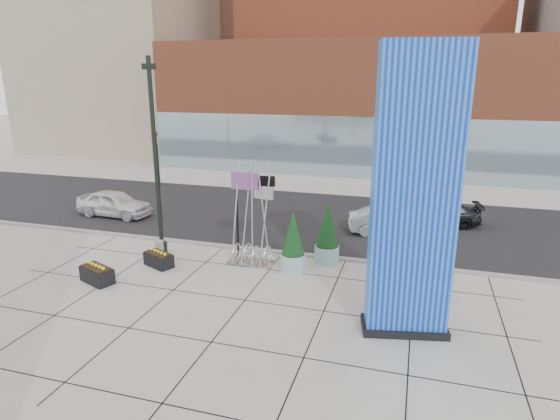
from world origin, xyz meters
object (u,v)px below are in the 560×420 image
(lamp_post, at_px, (157,178))
(car_silver_mid, at_px, (388,222))
(concrete_bollard, at_px, (159,249))
(public_art_sculpture, at_px, (252,237))
(car_white_west, at_px, (114,204))
(blue_pylon, at_px, (414,202))
(overhead_street_sign, at_px, (251,188))

(lamp_post, distance_m, car_silver_mid, 12.04)
(concrete_bollard, distance_m, car_silver_mid, 11.79)
(lamp_post, xyz_separation_m, car_silver_mid, (10.01, 5.99, -2.97))
(lamp_post, distance_m, public_art_sculpture, 5.08)
(car_white_west, xyz_separation_m, car_silver_mid, (15.93, 1.29, -0.09))
(car_white_west, bearing_deg, public_art_sculpture, -110.74)
(lamp_post, relative_size, concrete_bollard, 11.57)
(car_silver_mid, bearing_deg, lamp_post, 109.71)
(public_art_sculpture, xyz_separation_m, car_white_west, (-10.38, 4.58, -0.45))
(car_white_west, height_order, car_silver_mid, car_white_west)
(concrete_bollard, height_order, car_white_west, car_white_west)
(public_art_sculpture, xyz_separation_m, car_silver_mid, (5.55, 5.86, -0.54))
(lamp_post, xyz_separation_m, car_white_west, (-5.91, 4.70, -2.88))
(blue_pylon, xyz_separation_m, car_white_west, (-17.14, 8.62, -3.61))
(blue_pylon, xyz_separation_m, lamp_post, (-11.23, 3.92, -0.73))
(concrete_bollard, bearing_deg, lamp_post, 104.39)
(car_silver_mid, bearing_deg, overhead_street_sign, 121.84)
(lamp_post, distance_m, concrete_bollard, 3.29)
(car_silver_mid, bearing_deg, car_white_west, 83.46)
(car_silver_mid, bearing_deg, blue_pylon, 175.81)
(overhead_street_sign, height_order, car_white_west, overhead_street_sign)
(lamp_post, xyz_separation_m, concrete_bollard, (0.10, -0.40, -3.27))
(public_art_sculpture, height_order, concrete_bollard, public_art_sculpture)
(overhead_street_sign, bearing_deg, blue_pylon, -41.38)
(public_art_sculpture, bearing_deg, blue_pylon, -28.28)
(overhead_street_sign, bearing_deg, concrete_bollard, -174.49)
(blue_pylon, height_order, overhead_street_sign, blue_pylon)
(public_art_sculpture, bearing_deg, lamp_post, -175.82)
(concrete_bollard, bearing_deg, public_art_sculpture, 6.77)
(lamp_post, distance_m, overhead_street_sign, 4.32)
(public_art_sculpture, height_order, car_white_west, public_art_sculpture)
(blue_pylon, relative_size, public_art_sculpture, 1.94)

